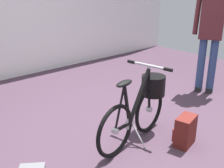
# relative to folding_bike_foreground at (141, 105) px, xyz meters

# --- Properties ---
(ground_plane) EXTENTS (7.47, 7.47, 0.00)m
(ground_plane) POSITION_rel_folding_bike_foreground_xyz_m (-0.10, 0.06, -0.39)
(ground_plane) COLOR #473342
(folding_bike_foreground) EXTENTS (1.13, 0.53, 0.81)m
(folding_bike_foreground) POSITION_rel_folding_bike_foreground_xyz_m (0.00, 0.00, 0.00)
(folding_bike_foreground) COLOR black
(folding_bike_foreground) RESTS_ON ground_plane
(visitor_near_wall) EXTENTS (0.37, 0.47, 1.69)m
(visitor_near_wall) POSITION_rel_folding_bike_foreground_xyz_m (1.72, 0.28, 0.58)
(visitor_near_wall) COLOR navy
(visitor_near_wall) RESTS_ON ground_plane
(handbag_on_floor) EXTENTS (0.28, 0.22, 0.32)m
(handbag_on_floor) POSITION_rel_folding_bike_foreground_xyz_m (0.24, -0.40, -0.23)
(handbag_on_floor) COLOR maroon
(handbag_on_floor) RESTS_ON ground_plane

